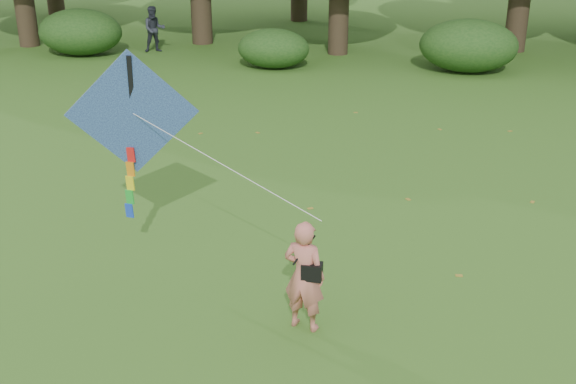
# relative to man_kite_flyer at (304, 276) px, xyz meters

# --- Properties ---
(ground) EXTENTS (100.00, 100.00, 0.00)m
(ground) POSITION_rel_man_kite_flyer_xyz_m (-0.18, -0.38, -0.88)
(ground) COLOR #265114
(ground) RESTS_ON ground
(man_kite_flyer) EXTENTS (0.72, 0.56, 1.75)m
(man_kite_flyer) POSITION_rel_man_kite_flyer_xyz_m (0.00, 0.00, 0.00)
(man_kite_flyer) COLOR #CB6E5F
(man_kite_flyer) RESTS_ON ground
(bystander_left) EXTENTS (1.11, 1.02, 1.82)m
(bystander_left) POSITION_rel_man_kite_flyer_xyz_m (-9.51, 18.51, 0.04)
(bystander_left) COLOR #282B36
(bystander_left) RESTS_ON ground
(crossbody_bag) EXTENTS (0.43, 0.20, 0.70)m
(crossbody_bag) POSITION_rel_man_kite_flyer_xyz_m (0.12, -0.03, 0.12)
(crossbody_bag) COLOR black
(crossbody_bag) RESTS_ON ground
(flying_kite) EXTENTS (4.41, 1.87, 2.98)m
(flying_kite) POSITION_rel_man_kite_flyer_xyz_m (-3.12, 1.44, 1.83)
(flying_kite) COLOR #2959B2
(flying_kite) RESTS_ON ground
(shrub_band) EXTENTS (39.15, 3.22, 1.88)m
(shrub_band) POSITION_rel_man_kite_flyer_xyz_m (-0.90, 17.22, -0.02)
(shrub_band) COLOR #264919
(shrub_band) RESTS_ON ground
(fallen_leaves) EXTENTS (8.46, 14.52, 0.01)m
(fallen_leaves) POSITION_rel_man_kite_flyer_xyz_m (0.62, 6.43, -0.87)
(fallen_leaves) COLOR olive
(fallen_leaves) RESTS_ON ground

